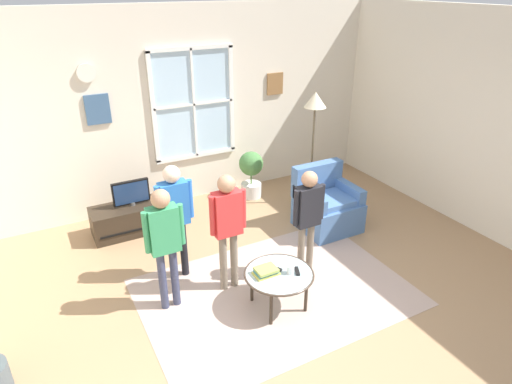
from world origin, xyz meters
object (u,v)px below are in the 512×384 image
Objects in this scene: coffee_table at (279,275)px; person_blue_shirt at (175,210)px; book_stack at (266,271)px; person_black_shirt at (308,212)px; floor_lamp at (315,112)px; television at (131,193)px; remote_near_books at (276,268)px; person_red_shirt at (227,220)px; remote_near_cup at (297,271)px; cup at (291,269)px; tv_stand at (134,218)px; person_green_shirt at (164,237)px; potted_plant_by_window at (251,172)px; armchair at (326,206)px.

coffee_table is 0.52× the size of person_blue_shirt.
book_stack is 0.20× the size of person_black_shirt.
book_stack is at bearing -134.66° from floor_lamp.
remote_near_books is (0.96, -2.22, -0.16)m from television.
person_black_shirt is at bearing 26.29° from remote_near_books.
person_blue_shirt is (-0.43, 0.46, 0.01)m from person_red_shirt.
remote_near_cup is 0.10× the size of person_red_shirt.
person_black_shirt is (0.47, 0.41, 0.36)m from cup.
tv_stand is 0.82× the size of person_green_shirt.
tv_stand is 8.06× the size of remote_near_books.
book_stack is at bearing 158.12° from coffee_table.
remote_near_books is 0.10× the size of person_red_shirt.
potted_plant_by_window is (1.72, 1.50, -0.45)m from person_blue_shirt.
floor_lamp is at bearing 50.79° from cup.
person_red_shirt reaches higher than person_black_shirt.
coffee_table is 1.24m from person_green_shirt.
television is 0.67× the size of coffee_table.
remote_near_books is at bearing 85.33° from coffee_table.
television is 0.65× the size of potted_plant_by_window.
person_green_shirt is at bearing 152.00° from cup.
person_red_shirt reaches higher than book_stack.
person_red_shirt is (0.69, 0.00, 0.00)m from person_green_shirt.
tv_stand is at bearing 112.47° from coffee_table.
book_stack is 1.84× the size of remote_near_books.
tv_stand is 2.49m from coffee_table.
tv_stand is at bearing 90.00° from television.
person_black_shirt is at bearing -26.13° from person_blue_shirt.
armchair is 0.66× the size of person_black_shirt.
armchair reaches higher than remote_near_books.
person_green_shirt is at bearing -119.61° from person_blue_shirt.
person_red_shirt is at bearing 125.05° from remote_near_books.
person_black_shirt is (0.58, 0.36, 0.43)m from coffee_table.
television is 1.33m from person_blue_shirt.
coffee_table is 7.96× the size of cup.
book_stack is at bearing -145.02° from armchair.
tv_stand is 2.66m from armchair.
person_red_shirt is (-0.43, 0.60, 0.40)m from cup.
person_green_shirt is (-1.01, 0.54, 0.47)m from coffee_table.
cup is at bearing -138.64° from person_black_shirt.
tv_stand is at bearing 109.74° from person_red_shirt.
person_black_shirt is 1.60m from person_green_shirt.
cup is 0.84m from person_red_shirt.
tv_stand is 0.86× the size of person_black_shirt.
television is 0.35× the size of person_red_shirt.
television is 2.58m from cup.
person_black_shirt is at bearing -137.82° from armchair.
tv_stand is at bearing 114.21° from cup.
armchair is 6.21× the size of remote_near_cup.
tv_stand is at bearing 110.17° from book_stack.
cup is 0.12× the size of potted_plant_by_window.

